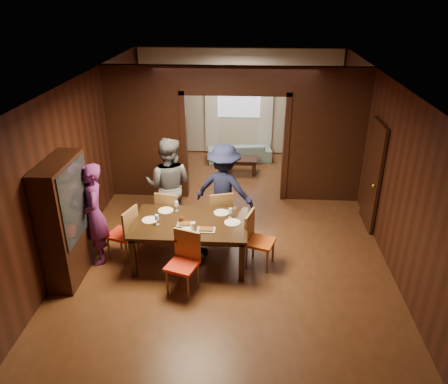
# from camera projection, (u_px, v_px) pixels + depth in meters

# --- Properties ---
(floor) EXTENTS (9.00, 9.00, 0.00)m
(floor) POSITION_uv_depth(u_px,v_px,m) (231.00, 232.00, 8.50)
(floor) COLOR #532F17
(floor) RESTS_ON ground
(ceiling) EXTENTS (5.50, 9.00, 0.02)m
(ceiling) POSITION_uv_depth(u_px,v_px,m) (232.00, 82.00, 7.26)
(ceiling) COLOR silver
(ceiling) RESTS_ON room_walls
(room_walls) EXTENTS (5.52, 9.01, 2.90)m
(room_walls) POSITION_uv_depth(u_px,v_px,m) (235.00, 129.00, 9.56)
(room_walls) COLOR black
(room_walls) RESTS_ON floor
(person_purple) EXTENTS (0.65, 0.77, 1.78)m
(person_purple) POSITION_uv_depth(u_px,v_px,m) (94.00, 214.00, 7.28)
(person_purple) COLOR #652265
(person_purple) RESTS_ON floor
(person_grey) EXTENTS (0.98, 0.80, 1.88)m
(person_grey) POSITION_uv_depth(u_px,v_px,m) (169.00, 186.00, 8.21)
(person_grey) COLOR #4F4E55
(person_grey) RESTS_ON floor
(person_navy) EXTENTS (1.28, 0.95, 1.76)m
(person_navy) POSITION_uv_depth(u_px,v_px,m) (224.00, 189.00, 8.21)
(person_navy) COLOR #161937
(person_navy) RESTS_ON floor
(sofa) EXTENTS (1.77, 0.90, 0.50)m
(sofa) POSITION_uv_depth(u_px,v_px,m) (239.00, 152.00, 11.86)
(sofa) COLOR #83ABAC
(sofa) RESTS_ON floor
(serving_bowl) EXTENTS (0.35, 0.35, 0.08)m
(serving_bowl) POSITION_uv_depth(u_px,v_px,m) (198.00, 217.00, 7.39)
(serving_bowl) COLOR black
(serving_bowl) RESTS_ON dining_table
(dining_table) EXTENTS (1.92, 1.20, 0.76)m
(dining_table) POSITION_uv_depth(u_px,v_px,m) (191.00, 241.00, 7.48)
(dining_table) COLOR black
(dining_table) RESTS_ON floor
(coffee_table) EXTENTS (0.80, 0.50, 0.40)m
(coffee_table) POSITION_uv_depth(u_px,v_px,m) (241.00, 166.00, 11.09)
(coffee_table) COLOR black
(coffee_table) RESTS_ON floor
(chair_left) EXTENTS (0.56, 0.56, 0.97)m
(chair_left) POSITION_uv_depth(u_px,v_px,m) (122.00, 232.00, 7.54)
(chair_left) COLOR red
(chair_left) RESTS_ON floor
(chair_right) EXTENTS (0.55, 0.55, 0.97)m
(chair_right) POSITION_uv_depth(u_px,v_px,m) (261.00, 240.00, 7.31)
(chair_right) COLOR #DB5314
(chair_right) RESTS_ON floor
(chair_far_l) EXTENTS (0.52, 0.52, 0.97)m
(chair_far_l) POSITION_uv_depth(u_px,v_px,m) (171.00, 213.00, 8.18)
(chair_far_l) COLOR #DF4115
(chair_far_l) RESTS_ON floor
(chair_far_r) EXTENTS (0.55, 0.55, 0.97)m
(chair_far_r) POSITION_uv_depth(u_px,v_px,m) (219.00, 213.00, 8.19)
(chair_far_r) COLOR red
(chair_far_r) RESTS_ON floor
(chair_near) EXTENTS (0.56, 0.56, 0.97)m
(chair_near) POSITION_uv_depth(u_px,v_px,m) (182.00, 264.00, 6.69)
(chair_near) COLOR red
(chair_near) RESTS_ON floor
(hutch) EXTENTS (0.40, 1.20, 2.00)m
(hutch) POSITION_uv_depth(u_px,v_px,m) (66.00, 221.00, 6.87)
(hutch) COLOR black
(hutch) RESTS_ON floor
(door_right) EXTENTS (0.06, 0.90, 2.10)m
(door_right) POSITION_uv_depth(u_px,v_px,m) (373.00, 176.00, 8.35)
(door_right) COLOR black
(door_right) RESTS_ON floor
(window_far) EXTENTS (1.20, 0.03, 1.30)m
(window_far) POSITION_uv_depth(u_px,v_px,m) (239.00, 94.00, 11.77)
(window_far) COLOR silver
(window_far) RESTS_ON back_wall
(curtain_left) EXTENTS (0.35, 0.06, 2.40)m
(curtain_left) POSITION_uv_depth(u_px,v_px,m) (212.00, 110.00, 11.97)
(curtain_left) COLOR white
(curtain_left) RESTS_ON back_wall
(curtain_right) EXTENTS (0.35, 0.06, 2.40)m
(curtain_right) POSITION_uv_depth(u_px,v_px,m) (266.00, 111.00, 11.89)
(curtain_right) COLOR white
(curtain_right) RESTS_ON back_wall
(plate_left) EXTENTS (0.27, 0.27, 0.01)m
(plate_left) POSITION_uv_depth(u_px,v_px,m) (150.00, 220.00, 7.36)
(plate_left) COLOR white
(plate_left) RESTS_ON dining_table
(plate_far_l) EXTENTS (0.27, 0.27, 0.01)m
(plate_far_l) POSITION_uv_depth(u_px,v_px,m) (166.00, 210.00, 7.68)
(plate_far_l) COLOR white
(plate_far_l) RESTS_ON dining_table
(plate_far_r) EXTENTS (0.27, 0.27, 0.01)m
(plate_far_r) POSITION_uv_depth(u_px,v_px,m) (222.00, 213.00, 7.60)
(plate_far_r) COLOR silver
(plate_far_r) RESTS_ON dining_table
(plate_right) EXTENTS (0.27, 0.27, 0.01)m
(plate_right) POSITION_uv_depth(u_px,v_px,m) (232.00, 223.00, 7.29)
(plate_right) COLOR silver
(plate_right) RESTS_ON dining_table
(plate_near) EXTENTS (0.27, 0.27, 0.01)m
(plate_near) POSITION_uv_depth(u_px,v_px,m) (186.00, 232.00, 7.02)
(plate_near) COLOR silver
(plate_near) RESTS_ON dining_table
(platter_a) EXTENTS (0.30, 0.20, 0.04)m
(platter_a) POSITION_uv_depth(u_px,v_px,m) (186.00, 224.00, 7.22)
(platter_a) COLOR slate
(platter_a) RESTS_ON dining_table
(platter_b) EXTENTS (0.30, 0.20, 0.04)m
(platter_b) POSITION_uv_depth(u_px,v_px,m) (206.00, 229.00, 7.06)
(platter_b) COLOR gray
(platter_b) RESTS_ON dining_table
(wineglass_left) EXTENTS (0.08, 0.08, 0.18)m
(wineglass_left) POSITION_uv_depth(u_px,v_px,m) (157.00, 220.00, 7.20)
(wineglass_left) COLOR silver
(wineglass_left) RESTS_ON dining_table
(wineglass_far) EXTENTS (0.08, 0.08, 0.18)m
(wineglass_far) POSITION_uv_depth(u_px,v_px,m) (177.00, 206.00, 7.64)
(wineglass_far) COLOR silver
(wineglass_far) RESTS_ON dining_table
(wineglass_right) EXTENTS (0.08, 0.08, 0.18)m
(wineglass_right) POSITION_uv_depth(u_px,v_px,m) (230.00, 213.00, 7.41)
(wineglass_right) COLOR silver
(wineglass_right) RESTS_ON dining_table
(tumbler) EXTENTS (0.07, 0.07, 0.14)m
(tumbler) POSITION_uv_depth(u_px,v_px,m) (193.00, 227.00, 7.03)
(tumbler) COLOR silver
(tumbler) RESTS_ON dining_table
(condiment_jar) EXTENTS (0.08, 0.08, 0.11)m
(condiment_jar) POSITION_uv_depth(u_px,v_px,m) (181.00, 219.00, 7.28)
(condiment_jar) COLOR #4B2711
(condiment_jar) RESTS_ON dining_table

